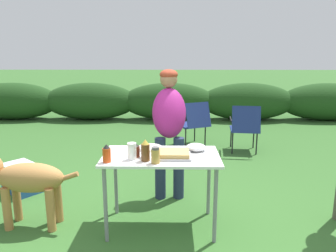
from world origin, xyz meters
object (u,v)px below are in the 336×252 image
Objects in this scene: mayo_bottle at (146,151)px; bbq_sauce_bottle at (136,150)px; cooler_box at (22,178)px; hot_sauce_bottle at (107,154)px; plate_stack at (150,148)px; standing_person_in_dark_puffer at (169,120)px; camp_chair_green_behind_table at (245,126)px; camp_chair_near_hedge at (193,121)px; folding_table at (161,163)px; dog at (24,180)px; beer_bottle at (145,151)px; food_tray at (173,154)px; paper_cup_stack at (132,151)px; mixing_bowl at (196,147)px; spice_jar at (156,155)px.

mayo_bottle reaches higher than bbq_sauce_bottle.
hot_sauce_bottle is at bearing -179.00° from cooler_box.
standing_person_in_dark_puffer is (0.19, 0.58, 0.16)m from plate_stack.
hot_sauce_bottle is 3.25m from camp_chair_green_behind_table.
mayo_bottle is 0.16× the size of camp_chair_near_hedge.
folding_table reaches higher than dog.
mayo_bottle is (-0.14, -0.07, 0.14)m from folding_table.
cooler_box is (-1.64, 0.65, -0.59)m from plate_stack.
hot_sauce_bottle reaches higher than folding_table.
bbq_sauce_bottle is at bearing -115.54° from plate_stack.
camp_chair_near_hedge is at bearing 72.66° from hot_sauce_bottle.
hot_sauce_bottle is 0.20× the size of camp_chair_near_hedge.
hot_sauce_bottle is (-0.47, -0.21, 0.15)m from folding_table.
beer_bottle is at bearing -128.52° from folding_table.
plate_stack is at bearing -110.93° from standing_person_in_dark_puffer.
cooler_box is at bearing 151.09° from mayo_bottle.
camp_chair_near_hedge is (-0.85, 0.37, 0.00)m from camp_chair_green_behind_table.
food_tray is 0.28m from beer_bottle.
cooler_box is at bearing 150.02° from bbq_sauce_bottle.
food_tray is 0.61m from hot_sauce_bottle.
paper_cup_stack is at bearing -115.09° from camp_chair_green_behind_table.
folding_table is 5.57× the size of beer_bottle.
food_tray reaches higher than plate_stack.
beer_bottle is 3.09m from camp_chair_near_hedge.
mixing_bowl is 0.35× the size of cooler_box.
camp_chair_near_hedge is (0.61, 3.01, -0.37)m from beer_bottle.
folding_table is at bearing -124.54° from camp_chair_near_hedge.
folding_table is 1.92× the size of cooler_box.
folding_table is 7.16× the size of paper_cup_stack.
standing_person_in_dark_puffer is (-0.05, 0.81, 0.15)m from food_tray.
plate_stack is 0.46m from mixing_bowl.
food_tray is 1.47m from dog.
standing_person_in_dark_puffer is at bearing -59.28° from dog.
beer_bottle reaches higher than hot_sauce_bottle.
mixing_bowl reaches higher than folding_table.
mayo_bottle is (-0.01, 0.10, -0.03)m from beer_bottle.
folding_table is 0.28m from bbq_sauce_bottle.
beer_bottle reaches higher than bbq_sauce_bottle.
spice_jar is 0.26m from bbq_sauce_bottle.
plate_stack is 0.41× the size of cooler_box.
beer_bottle is 0.34m from hot_sauce_bottle.
cooler_box is (-2.10, 0.68, -0.60)m from mixing_bowl.
spice_jar is at bearing -24.61° from paper_cup_stack.
camp_chair_near_hedge is (0.95, 3.05, -0.35)m from hot_sauce_bottle.
mixing_bowl is 1.37× the size of spice_jar.
camp_chair_near_hedge is at bearing 80.39° from folding_table.
mixing_bowl is 0.66m from paper_cup_stack.
beer_bottle is 3.04m from camp_chair_green_behind_table.
plate_stack reaches higher than cooler_box.
cooler_box is (-1.83, 0.07, -0.75)m from standing_person_in_dark_puffer.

